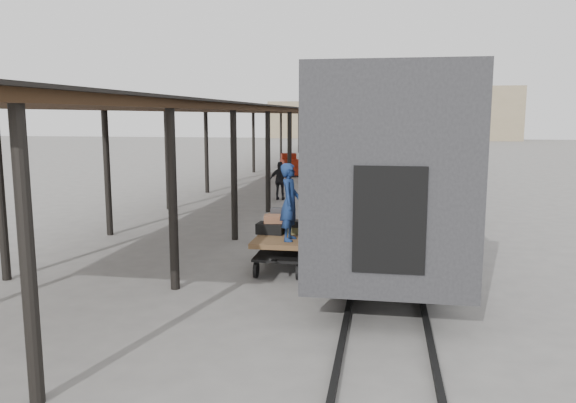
{
  "coord_description": "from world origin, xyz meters",
  "views": [
    {
      "loc": [
        3.09,
        -13.27,
        3.77
      ],
      "look_at": [
        0.82,
        -0.06,
        1.7
      ],
      "focal_mm": 35.0,
      "sensor_mm": 36.0,
      "label": 1
    }
  ],
  "objects_px": {
    "pedestrian": "(280,181)",
    "porter": "(290,202)",
    "baggage_cart": "(284,242)",
    "luggage_tug": "(290,166)"
  },
  "relations": [
    {
      "from": "pedestrian",
      "to": "porter",
      "type": "bearing_deg",
      "value": 98.81
    },
    {
      "from": "baggage_cart",
      "to": "porter",
      "type": "xyz_separation_m",
      "value": [
        0.25,
        -0.65,
        1.12
      ]
    },
    {
      "from": "luggage_tug",
      "to": "baggage_cart",
      "type": "bearing_deg",
      "value": -100.3
    },
    {
      "from": "baggage_cart",
      "to": "luggage_tug",
      "type": "distance_m",
      "value": 21.31
    },
    {
      "from": "baggage_cart",
      "to": "pedestrian",
      "type": "bearing_deg",
      "value": 100.8
    },
    {
      "from": "luggage_tug",
      "to": "pedestrian",
      "type": "distance_m",
      "value": 9.94
    },
    {
      "from": "baggage_cart",
      "to": "porter",
      "type": "bearing_deg",
      "value": -69.13
    },
    {
      "from": "luggage_tug",
      "to": "pedestrian",
      "type": "xyz_separation_m",
      "value": [
        1.25,
        -9.86,
        0.22
      ]
    },
    {
      "from": "baggage_cart",
      "to": "porter",
      "type": "distance_m",
      "value": 1.32
    },
    {
      "from": "pedestrian",
      "to": "baggage_cart",
      "type": "bearing_deg",
      "value": 98.23
    }
  ]
}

